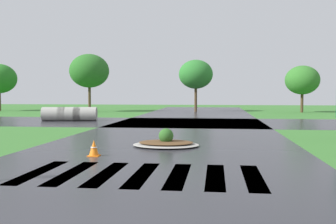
% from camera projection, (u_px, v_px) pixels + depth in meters
% --- Properties ---
extents(asphalt_roadway, '(9.90, 80.00, 0.01)m').
position_uv_depth(asphalt_roadway, '(167.00, 147.00, 14.60)').
color(asphalt_roadway, '#2B2B30').
rests_on(asphalt_roadway, ground).
extents(asphalt_cross_road, '(90.00, 8.91, 0.01)m').
position_uv_depth(asphalt_cross_road, '(189.00, 122.00, 26.54)').
color(asphalt_cross_road, '#2B2B30').
rests_on(asphalt_cross_road, ground).
extents(crosswalk_stripes, '(5.85, 3.06, 0.01)m').
position_uv_depth(crosswalk_stripes, '(142.00, 174.00, 9.73)').
color(crosswalk_stripes, white).
rests_on(crosswalk_stripes, ground).
extents(median_island, '(2.50, 2.03, 0.68)m').
position_uv_depth(median_island, '(166.00, 143.00, 14.83)').
color(median_island, '#9E9B93').
rests_on(median_island, ground).
extents(drainage_pipe_stack, '(3.95, 1.59, 0.99)m').
position_uv_depth(drainage_pipe_stack, '(70.00, 114.00, 28.03)').
color(drainage_pipe_stack, '#9E9B93').
rests_on(drainage_pipe_stack, ground).
extents(traffic_cone, '(0.36, 0.36, 0.52)m').
position_uv_depth(traffic_cone, '(94.00, 148.00, 12.52)').
color(traffic_cone, orange).
rests_on(traffic_cone, ground).
extents(background_treeline, '(35.89, 5.36, 6.06)m').
position_uv_depth(background_treeline, '(128.00, 75.00, 41.44)').
color(background_treeline, '#4C3823').
rests_on(background_treeline, ground).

